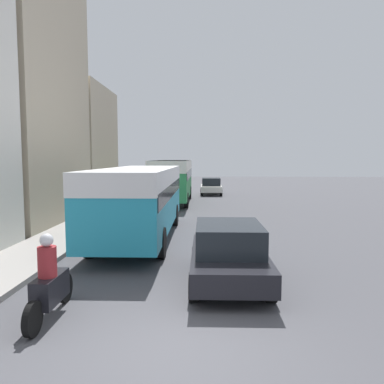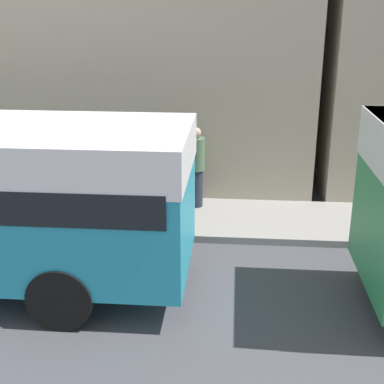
# 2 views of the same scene
# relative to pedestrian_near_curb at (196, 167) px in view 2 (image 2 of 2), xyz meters

# --- Properties ---
(pedestrian_near_curb) EXTENTS (0.41, 0.41, 1.85)m
(pedestrian_near_curb) POSITION_rel_pedestrian_near_curb_xyz_m (0.00, 0.00, 0.00)
(pedestrian_near_curb) COLOR #232838
(pedestrian_near_curb) RESTS_ON sidewalk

